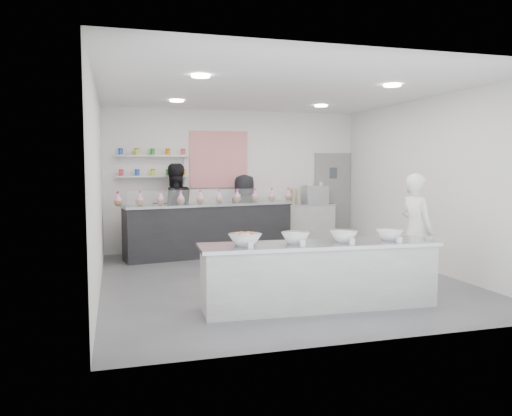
% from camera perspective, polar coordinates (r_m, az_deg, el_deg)
% --- Properties ---
extents(floor, '(6.00, 6.00, 0.00)m').
position_cam_1_polar(floor, '(8.14, 2.53, -8.07)').
color(floor, '#515156').
rests_on(floor, ground).
extents(ceiling, '(6.00, 6.00, 0.00)m').
position_cam_1_polar(ceiling, '(8.02, 2.61, 13.30)').
color(ceiling, white).
rests_on(ceiling, floor).
extents(back_wall, '(5.50, 0.00, 5.50)m').
position_cam_1_polar(back_wall, '(10.83, -2.45, 3.17)').
color(back_wall, white).
rests_on(back_wall, floor).
extents(left_wall, '(0.00, 6.00, 6.00)m').
position_cam_1_polar(left_wall, '(7.54, -17.69, 2.18)').
color(left_wall, white).
rests_on(left_wall, floor).
extents(right_wall, '(0.00, 6.00, 6.00)m').
position_cam_1_polar(right_wall, '(9.19, 19.09, 2.59)').
color(right_wall, white).
rests_on(right_wall, floor).
extents(back_door, '(0.88, 0.04, 2.10)m').
position_cam_1_polar(back_door, '(11.57, 8.74, 1.00)').
color(back_door, gray).
rests_on(back_door, floor).
extents(pattern_panel, '(1.25, 0.03, 1.20)m').
position_cam_1_polar(pattern_panel, '(10.72, -4.25, 5.55)').
color(pattern_panel, red).
rests_on(pattern_panel, back_wall).
extents(jar_shelf_lower, '(1.45, 0.22, 0.04)m').
position_cam_1_polar(jar_shelf_lower, '(10.46, -11.71, 3.56)').
color(jar_shelf_lower, silver).
rests_on(jar_shelf_lower, back_wall).
extents(jar_shelf_upper, '(1.45, 0.22, 0.04)m').
position_cam_1_polar(jar_shelf_upper, '(10.46, -11.75, 5.86)').
color(jar_shelf_upper, silver).
rests_on(jar_shelf_upper, back_wall).
extents(preserve_jars, '(1.45, 0.10, 0.56)m').
position_cam_1_polar(preserve_jars, '(10.44, -11.73, 5.10)').
color(preserve_jars, '#DA374D').
rests_on(preserve_jars, jar_shelf_lower).
extents(downlight_0, '(0.24, 0.24, 0.02)m').
position_cam_1_polar(downlight_0, '(6.72, -6.34, 14.74)').
color(downlight_0, white).
rests_on(downlight_0, ceiling).
extents(downlight_1, '(0.24, 0.24, 0.02)m').
position_cam_1_polar(downlight_1, '(7.69, 15.30, 13.34)').
color(downlight_1, white).
rests_on(downlight_1, ceiling).
extents(downlight_2, '(0.24, 0.24, 0.02)m').
position_cam_1_polar(downlight_2, '(9.27, -9.06, 11.99)').
color(downlight_2, white).
rests_on(downlight_2, ceiling).
extents(downlight_3, '(0.24, 0.24, 0.02)m').
position_cam_1_polar(downlight_3, '(10.00, 7.43, 11.49)').
color(downlight_3, white).
rests_on(downlight_3, ceiling).
extents(prep_counter, '(3.12, 0.86, 0.84)m').
position_cam_1_polar(prep_counter, '(6.51, 7.25, -7.62)').
color(prep_counter, '#A6A6A2').
rests_on(prep_counter, floor).
extents(back_bar, '(3.50, 1.20, 1.07)m').
position_cam_1_polar(back_bar, '(10.09, -5.28, -2.48)').
color(back_bar, black).
rests_on(back_bar, floor).
extents(sneeze_guard, '(3.35, 0.58, 0.29)m').
position_cam_1_polar(sneeze_guard, '(9.75, -4.70, 1.27)').
color(sneeze_guard, white).
rests_on(sneeze_guard, back_bar).
extents(espresso_ledge, '(1.31, 0.42, 0.97)m').
position_cam_1_polar(espresso_ledge, '(11.16, 5.60, -2.01)').
color(espresso_ledge, '#A6A6A2').
rests_on(espresso_ledge, floor).
extents(espresso_machine, '(0.51, 0.35, 0.39)m').
position_cam_1_polar(espresso_machine, '(11.19, 6.79, 1.49)').
color(espresso_machine, '#93969E').
rests_on(espresso_machine, espresso_ledge).
extents(cup_stacks, '(0.24, 0.24, 0.34)m').
position_cam_1_polar(cup_stacks, '(11.02, 4.48, 1.33)').
color(cup_stacks, tan).
rests_on(cup_stacks, espresso_ledge).
extents(prep_bowls, '(2.33, 0.58, 0.15)m').
position_cam_1_polar(prep_bowls, '(6.42, 7.30, -3.32)').
color(prep_bowls, white).
rests_on(prep_bowls, prep_counter).
extents(label_cards, '(2.01, 0.04, 0.07)m').
position_cam_1_polar(label_cards, '(5.99, 9.41, -4.31)').
color(label_cards, white).
rests_on(label_cards, prep_counter).
extents(cookie_bags, '(3.73, 0.78, 0.28)m').
position_cam_1_polar(cookie_bags, '(10.03, -5.31, 1.33)').
color(cookie_bags, '#FF8CE5').
rests_on(cookie_bags, back_bar).
extents(woman_prep, '(0.50, 0.68, 1.71)m').
position_cam_1_polar(woman_prep, '(7.80, 17.86, -2.51)').
color(woman_prep, white).
rests_on(woman_prep, floor).
extents(staff_left, '(1.03, 0.87, 1.86)m').
position_cam_1_polar(staff_left, '(10.23, -9.34, -0.17)').
color(staff_left, black).
rests_on(staff_left, floor).
extents(staff_right, '(0.90, 0.69, 1.64)m').
position_cam_1_polar(staff_right, '(10.47, -1.34, -0.62)').
color(staff_right, black).
rests_on(staff_right, floor).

